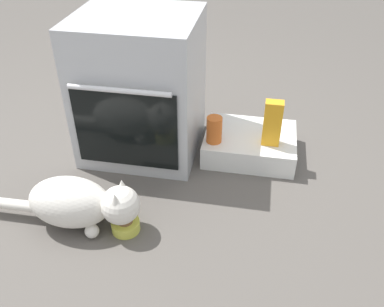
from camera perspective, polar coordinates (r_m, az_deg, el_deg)
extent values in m
plane|color=#56514C|center=(2.07, -8.73, -5.02)|extent=(8.00, 8.00, 0.00)
cube|color=#B7BABF|center=(2.19, -7.02, 9.02)|extent=(0.59, 0.54, 0.73)
cube|color=black|center=(2.00, -9.04, 3.19)|extent=(0.50, 0.01, 0.40)
cylinder|color=silver|center=(1.87, -9.94, 8.45)|extent=(0.47, 0.02, 0.02)
cube|color=white|center=(2.28, 7.86, 1.30)|extent=(0.48, 0.38, 0.12)
cylinder|color=#D1D14C|center=(1.86, -9.02, -9.67)|extent=(0.12, 0.12, 0.05)
sphere|color=brown|center=(1.85, -9.07, -9.29)|extent=(0.07, 0.07, 0.07)
ellipsoid|color=silver|center=(1.87, -16.29, -6.35)|extent=(0.36, 0.23, 0.22)
sphere|color=silver|center=(1.78, -9.73, -6.93)|extent=(0.17, 0.17, 0.17)
cone|color=silver|center=(1.78, -9.48, -4.47)|extent=(0.06, 0.06, 0.07)
cone|color=silver|center=(1.71, -10.40, -6.40)|extent=(0.06, 0.06, 0.07)
cylinder|color=silver|center=(2.05, -23.80, -6.29)|extent=(0.31, 0.05, 0.05)
sphere|color=silver|center=(1.94, -12.19, -7.71)|extent=(0.06, 0.06, 0.06)
sphere|color=silver|center=(1.86, -13.47, -10.23)|extent=(0.06, 0.06, 0.06)
cube|color=orange|center=(2.13, 10.89, 4.08)|extent=(0.09, 0.06, 0.24)
cylinder|color=#D16023|center=(2.14, 3.05, 3.27)|extent=(0.08, 0.08, 0.14)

